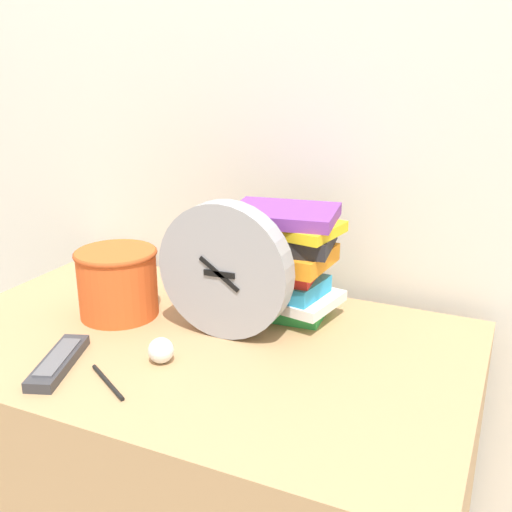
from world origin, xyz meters
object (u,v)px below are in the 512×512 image
(tv_remote, at_px, (58,362))
(crumpled_paper_ball, at_px, (161,350))
(book_stack, at_px, (284,260))
(basket, at_px, (118,281))
(pen, at_px, (108,382))
(desk_clock, at_px, (225,271))

(tv_remote, height_order, crumpled_paper_ball, crumpled_paper_ball)
(tv_remote, bearing_deg, book_stack, 53.24)
(basket, distance_m, crumpled_paper_ball, 0.26)
(book_stack, bearing_deg, tv_remote, -126.76)
(book_stack, relative_size, crumpled_paper_ball, 5.17)
(tv_remote, relative_size, crumpled_paper_ball, 4.07)
(basket, distance_m, pen, 0.32)
(basket, relative_size, crumpled_paper_ball, 3.70)
(desk_clock, relative_size, tv_remote, 1.42)
(crumpled_paper_ball, bearing_deg, pen, -111.46)
(tv_remote, height_order, pen, tv_remote)
(book_stack, bearing_deg, pen, -112.94)
(desk_clock, bearing_deg, pen, -110.54)
(basket, bearing_deg, book_stack, 24.00)
(desk_clock, xyz_separation_m, crumpled_paper_ball, (-0.06, -0.16, -0.12))
(book_stack, xyz_separation_m, basket, (-0.34, -0.15, -0.05))
(tv_remote, relative_size, pen, 1.66)
(desk_clock, xyz_separation_m, pen, (-0.10, -0.27, -0.14))
(desk_clock, height_order, crumpled_paper_ball, desk_clock)
(book_stack, distance_m, tv_remote, 0.51)
(basket, bearing_deg, desk_clock, 1.84)
(desk_clock, xyz_separation_m, book_stack, (0.07, 0.14, -0.01))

